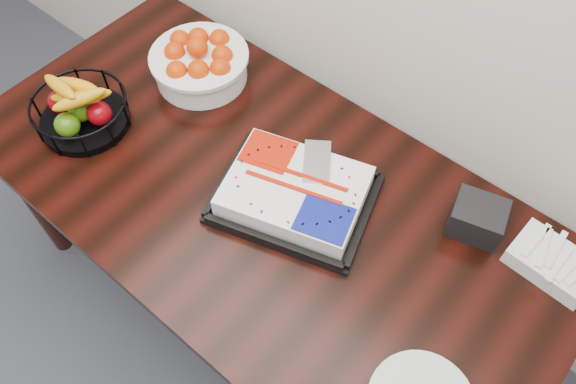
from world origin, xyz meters
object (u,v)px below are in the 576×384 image
Objects in this scene: fruit_basket at (80,110)px; cake_tray at (295,193)px; table at (262,207)px; napkin_box at (477,218)px; tangerine_bowl at (199,57)px.

cake_tray is at bearing 15.88° from fruit_basket.
napkin_box is (0.53, 0.28, 0.13)m from table.
tangerine_bowl is (-0.45, 0.22, 0.17)m from table.
fruit_basket is at bearing -109.53° from tangerine_bowl.
table is 0.16m from cake_tray.
napkin_box reaches higher than table.
fruit_basket reaches higher than table.
fruit_basket is at bearing -158.40° from napkin_box.
cake_tray reaches higher than table.
napkin_box is at bearing 3.72° from tangerine_bowl.
tangerine_bowl is 1.10× the size of fruit_basket.
napkin_box is (1.11, 0.44, -0.02)m from fruit_basket.
cake_tray is at bearing -18.36° from tangerine_bowl.
tangerine_bowl is 0.98m from napkin_box.
table is at bearing 15.12° from fruit_basket.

